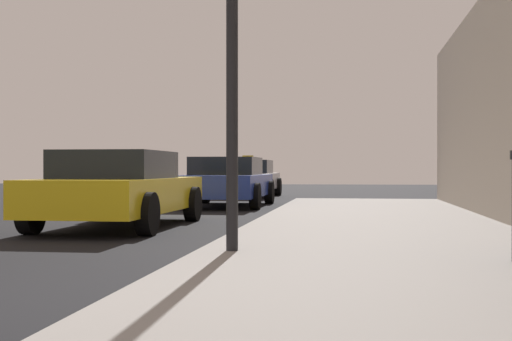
# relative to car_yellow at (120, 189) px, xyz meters

# --- Properties ---
(car_yellow) EXTENTS (2.01, 4.55, 1.27)m
(car_yellow) POSITION_rel_car_yellow_xyz_m (0.00, 0.00, 0.00)
(car_yellow) COLOR yellow
(car_yellow) RESTS_ON ground_plane
(car_blue) EXTENTS (2.05, 4.45, 1.27)m
(car_blue) POSITION_rel_car_yellow_xyz_m (0.63, 6.66, -0.00)
(car_blue) COLOR #233899
(car_blue) RESTS_ON ground_plane
(car_silver) EXTENTS (1.96, 4.02, 1.43)m
(car_silver) POSITION_rel_car_yellow_xyz_m (0.28, 12.71, -0.00)
(car_silver) COLOR #B7B7BF
(car_silver) RESTS_ON ground_plane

